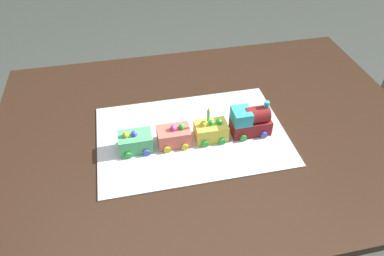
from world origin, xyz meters
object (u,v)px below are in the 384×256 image
Objects in this scene: cake_car_flatbed_mint_green at (135,142)px; birthday_candle at (209,115)px; dining_table at (207,150)px; cake_locomotive at (251,121)px; cake_car_caboose_lemon at (211,131)px; cake_car_tanker_coral at (174,136)px.

birthday_candle is (-0.23, -0.00, 0.07)m from cake_car_flatbed_mint_green.
dining_table is 27.36× the size of birthday_candle.
cake_locomotive reaches higher than cake_car_caboose_lemon.
cake_car_tanker_coral is (0.12, 0.00, -0.00)m from cake_car_caboose_lemon.
cake_locomotive reaches higher than cake_car_flatbed_mint_green.
cake_car_tanker_coral is at bearing 22.66° from dining_table.
dining_table is 14.00× the size of cake_car_flatbed_mint_green.
cake_car_tanker_coral is at bearing 0.00° from birthday_candle.
dining_table is at bearing -22.70° from cake_locomotive.
dining_table is 0.28m from cake_car_flatbed_mint_green.
cake_car_tanker_coral and cake_car_flatbed_mint_green have the same top height.
birthday_candle is at bearing 73.11° from dining_table.
cake_locomotive is 0.25m from cake_car_tanker_coral.
cake_car_tanker_coral is at bearing 0.00° from cake_car_caboose_lemon.
birthday_candle is at bearing -0.00° from cake_car_caboose_lemon.
cake_car_flatbed_mint_green is 1.95× the size of birthday_candle.
cake_locomotive is at bearing 157.30° from dining_table.
dining_table is 0.21m from cake_locomotive.
cake_car_caboose_lemon and cake_car_flatbed_mint_green have the same top height.
cake_locomotive is 1.40× the size of cake_car_tanker_coral.
cake_car_caboose_lemon is at bearing 0.00° from cake_locomotive.
birthday_candle reaches higher than cake_car_caboose_lemon.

